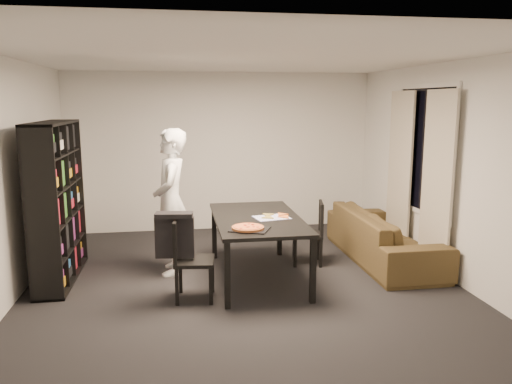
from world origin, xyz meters
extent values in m
cube|color=black|center=(0.00, 0.00, 0.00)|extent=(5.00, 5.50, 0.01)
cube|color=white|center=(0.00, 0.00, 2.60)|extent=(5.00, 5.50, 0.01)
cube|color=white|center=(0.00, 2.75, 1.30)|extent=(5.00, 0.01, 2.60)
cube|color=white|center=(0.00, -2.75, 1.30)|extent=(5.00, 0.01, 2.60)
cube|color=white|center=(-2.50, 0.00, 1.30)|extent=(0.01, 5.50, 2.60)
cube|color=white|center=(2.50, 0.00, 1.30)|extent=(0.01, 5.50, 2.60)
cube|color=black|center=(2.48, 0.60, 1.50)|extent=(0.02, 1.40, 1.60)
cube|color=white|center=(2.48, 0.60, 1.50)|extent=(0.03, 1.52, 1.72)
cube|color=beige|center=(2.40, 0.08, 1.15)|extent=(0.03, 0.70, 2.25)
cube|color=beige|center=(2.40, 1.12, 1.15)|extent=(0.03, 0.70, 2.25)
cube|color=black|center=(-2.16, 0.60, 0.95)|extent=(0.35, 1.50, 1.90)
cube|color=black|center=(0.20, 0.25, 0.74)|extent=(1.01, 1.83, 0.04)
cube|color=black|center=(-0.26, -0.61, 0.36)|extent=(0.06, 0.06, 0.72)
cube|color=black|center=(0.66, -0.61, 0.36)|extent=(0.06, 0.06, 0.72)
cube|color=black|center=(-0.26, 1.11, 0.36)|extent=(0.06, 0.06, 0.72)
cube|color=black|center=(0.66, 1.11, 0.36)|extent=(0.06, 0.06, 0.72)
cube|color=black|center=(-0.58, -0.29, 0.43)|extent=(0.46, 0.46, 0.04)
cube|color=black|center=(-0.76, -0.27, 0.67)|extent=(0.09, 0.42, 0.45)
cube|color=black|center=(-0.76, -0.27, 0.87)|extent=(0.08, 0.40, 0.05)
cube|color=black|center=(-0.42, -0.49, 0.20)|extent=(0.04, 0.04, 0.41)
cube|color=black|center=(-0.38, -0.13, 0.20)|extent=(0.04, 0.04, 0.41)
cube|color=black|center=(-0.78, -0.45, 0.20)|extent=(0.04, 0.04, 0.41)
cube|color=black|center=(-0.73, -0.09, 0.20)|extent=(0.04, 0.04, 0.41)
cube|color=black|center=(0.95, 0.69, 0.40)|extent=(0.46, 0.46, 0.04)
cube|color=black|center=(1.12, 0.66, 0.62)|extent=(0.12, 0.39, 0.42)
cube|color=black|center=(1.12, 0.66, 0.81)|extent=(0.10, 0.37, 0.05)
cube|color=black|center=(0.82, 0.89, 0.19)|extent=(0.04, 0.04, 0.38)
cube|color=black|center=(0.75, 0.57, 0.19)|extent=(0.04, 0.04, 0.38)
cube|color=black|center=(1.14, 0.82, 0.19)|extent=(0.04, 0.04, 0.38)
cube|color=black|center=(1.07, 0.50, 0.19)|extent=(0.04, 0.04, 0.38)
cube|color=black|center=(-0.78, -0.27, 0.69)|extent=(0.42, 0.13, 0.45)
cube|color=black|center=(-0.78, -0.27, 0.94)|extent=(0.41, 0.22, 0.05)
imported|color=white|center=(-0.82, 0.62, 0.90)|extent=(0.46, 0.68, 1.81)
cube|color=black|center=(0.02, -0.33, 0.77)|extent=(0.49, 0.45, 0.01)
cylinder|color=#9C552D|center=(0.00, -0.33, 0.78)|extent=(0.35, 0.35, 0.02)
cylinder|color=orange|center=(0.00, -0.33, 0.80)|extent=(0.31, 0.31, 0.01)
cube|color=white|center=(0.36, 0.19, 0.76)|extent=(0.45, 0.38, 0.01)
imported|color=#3A2D17|center=(2.01, 0.69, 0.33)|extent=(0.89, 2.27, 0.66)
camera|label=1|loc=(-0.75, -5.51, 2.13)|focal=35.00mm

